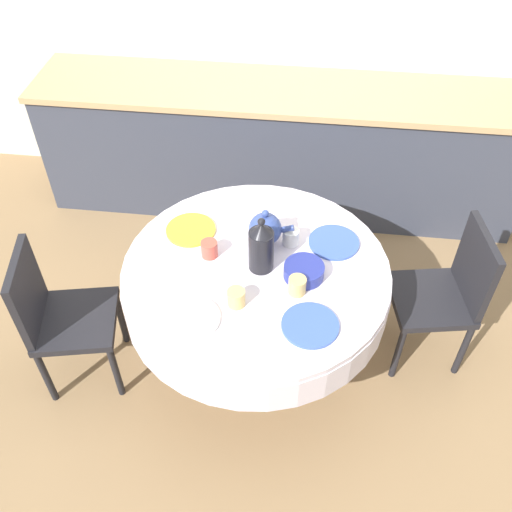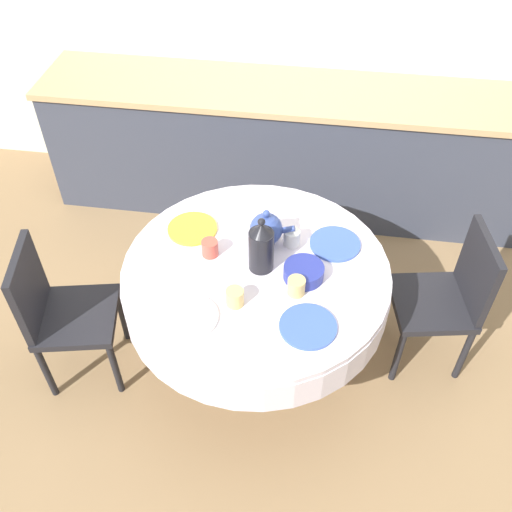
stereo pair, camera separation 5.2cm
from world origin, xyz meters
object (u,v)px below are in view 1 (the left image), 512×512
coffee_carafe (261,247)px  teapot (265,229)px  chair_right (59,314)px  chair_left (447,291)px

coffee_carafe → teapot: (0.00, 0.17, -0.04)m
chair_right → coffee_carafe: size_ratio=2.82×
chair_right → teapot: (1.00, 0.38, 0.33)m
coffee_carafe → teapot: bearing=89.1°
chair_left → chair_right: 1.99m
teapot → coffee_carafe: bearing=-90.9°
chair_right → coffee_carafe: (0.99, 0.22, 0.37)m
chair_right → coffee_carafe: 1.08m
chair_left → coffee_carafe: bearing=89.6°
chair_left → chair_right: bearing=90.7°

